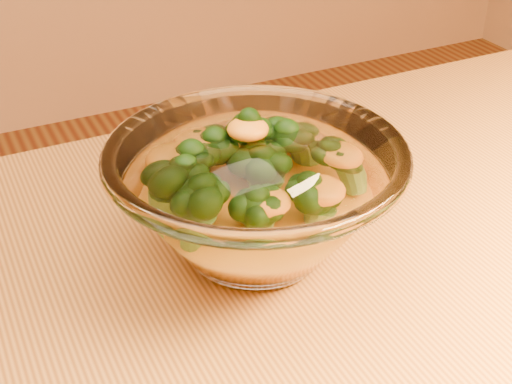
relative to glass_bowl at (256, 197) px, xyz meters
The scene contains 3 objects.
glass_bowl is the anchor object (origin of this frame).
cheese_sauce 0.02m from the glass_bowl, ahead, with size 0.14×0.14×0.04m, color orange.
broccoli_heap 0.02m from the glass_bowl, 110.94° to the left, with size 0.17×0.13×0.08m.
Camera 1 is at (-0.27, -0.32, 1.13)m, focal length 50.00 mm.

